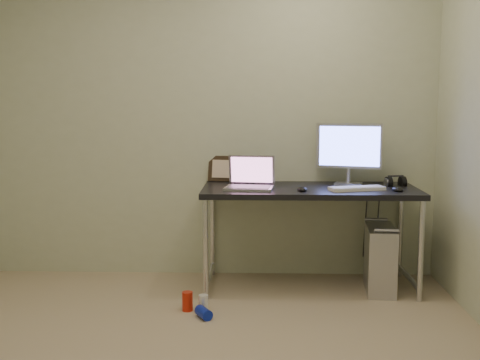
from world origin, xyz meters
name	(u,v)px	position (x,y,z in m)	size (l,w,h in m)	color
wall_back	(211,117)	(0.00, 1.75, 1.25)	(3.50, 0.02, 2.50)	beige
desk	(310,198)	(0.75, 1.41, 0.67)	(1.56, 0.68, 0.75)	black
tower_computer	(380,259)	(1.26, 1.34, 0.24)	(0.24, 0.47, 0.50)	#B3B3B8
cable_a	(365,227)	(1.21, 1.70, 0.40)	(0.01, 0.01, 0.70)	black
cable_b	(377,230)	(1.30, 1.68, 0.38)	(0.01, 0.01, 0.72)	black
can_red	(187,301)	(-0.09, 0.87, 0.06)	(0.07, 0.07, 0.13)	red
can_white	(203,304)	(0.01, 0.84, 0.06)	(0.06, 0.06, 0.12)	silver
can_blue	(204,313)	(0.03, 0.73, 0.04)	(0.07, 0.07, 0.13)	#0F22AF
laptop	(250,181)	(0.31, 1.36, 0.80)	(0.37, 0.32, 0.23)	silver
monitor	(349,149)	(1.05, 1.58, 1.02)	(0.48, 0.19, 0.46)	silver
keyboard	(357,188)	(1.07, 1.29, 0.76)	(0.39, 0.13, 0.02)	white
mouse_right	(397,188)	(1.35, 1.26, 0.77)	(0.07, 0.12, 0.04)	black
mouse_left	(302,188)	(0.68, 1.24, 0.77)	(0.07, 0.11, 0.04)	black
headphones	(395,182)	(1.39, 1.51, 0.78)	(0.16, 0.10, 0.10)	black
picture_frame	(224,169)	(0.10, 1.73, 0.85)	(0.25, 0.03, 0.20)	black
webcam	(253,172)	(0.33, 1.66, 0.83)	(0.04, 0.03, 0.11)	silver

